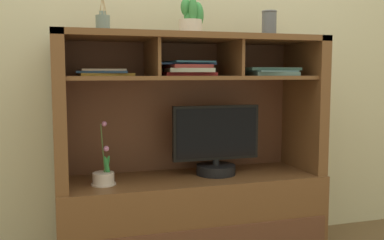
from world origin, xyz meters
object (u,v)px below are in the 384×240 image
object	(u,v)px
media_console	(192,191)
magazine_stack_centre	(104,73)
magazine_stack_right	(269,72)
diffuser_bottle	(103,23)
potted_succulent	(192,20)
tv_monitor	(216,145)
ceramic_vase	(269,24)
magazine_stack_left	(188,69)
potted_orchid	(104,177)

from	to	relation	value
media_console	magazine_stack_centre	bearing A→B (deg)	173.03
magazine_stack_right	diffuser_bottle	bearing A→B (deg)	175.99
potted_succulent	tv_monitor	bearing A→B (deg)	-13.80
tv_monitor	ceramic_vase	xyz separation A→B (m)	(0.32, 0.03, 0.66)
media_console	magazine_stack_right	bearing A→B (deg)	-9.61
magazine_stack_left	diffuser_bottle	world-z (taller)	diffuser_bottle
potted_orchid	magazine_stack_left	world-z (taller)	magazine_stack_left
magazine_stack_right	potted_succulent	xyz separation A→B (m)	(-0.41, 0.09, 0.27)
tv_monitor	magazine_stack_left	world-z (taller)	magazine_stack_left
tv_monitor	diffuser_bottle	bearing A→B (deg)	179.99
potted_orchid	diffuser_bottle	size ratio (longest dim) A/B	1.11
magazine_stack_centre	diffuser_bottle	distance (m)	0.25
magazine_stack_left	ceramic_vase	xyz separation A→B (m)	(0.48, 0.01, 0.25)
magazine_stack_left	ceramic_vase	bearing A→B (deg)	1.29
potted_orchid	magazine_stack_left	bearing A→B (deg)	8.05
magazine_stack_right	potted_succulent	bearing A→B (deg)	167.23
magazine_stack_left	ceramic_vase	world-z (taller)	ceramic_vase
magazine_stack_left	magazine_stack_right	distance (m)	0.44
magazine_stack_left	magazine_stack_centre	bearing A→B (deg)	173.74
magazine_stack_centre	ceramic_vase	xyz separation A→B (m)	(0.91, -0.04, 0.27)
media_console	tv_monitor	world-z (taller)	media_console
ceramic_vase	tv_monitor	bearing A→B (deg)	-175.00
media_console	magazine_stack_centre	xyz separation A→B (m)	(-0.45, 0.06, 0.64)
magazine_stack_centre	ceramic_vase	bearing A→B (deg)	-2.32
media_console	potted_succulent	distance (m)	0.92
magazine_stack_left	magazine_stack_centre	xyz separation A→B (m)	(-0.43, 0.05, -0.02)
tv_monitor	magazine_stack_right	bearing A→B (deg)	-12.29
potted_orchid	potted_succulent	bearing A→B (deg)	9.31
magazine_stack_centre	potted_succulent	bearing A→B (deg)	-4.10
media_console	tv_monitor	size ratio (longest dim) A/B	2.89
tv_monitor	potted_succulent	bearing A→B (deg)	166.20
potted_orchid	ceramic_vase	world-z (taller)	ceramic_vase
magazine_stack_left	ceramic_vase	distance (m)	0.54
tv_monitor	magazine_stack_left	distance (m)	0.44
potted_orchid	magazine_stack_right	bearing A→B (deg)	-0.91
magazine_stack_centre	magazine_stack_right	bearing A→B (deg)	-8.24
tv_monitor	potted_succulent	distance (m)	0.68
magazine_stack_left	magazine_stack_right	xyz separation A→B (m)	(0.44, -0.08, -0.02)
potted_orchid	ceramic_vase	xyz separation A→B (m)	(0.93, 0.08, 0.78)
ceramic_vase	magazine_stack_centre	bearing A→B (deg)	177.68
potted_succulent	ceramic_vase	bearing A→B (deg)	-0.49
magazine_stack_right	ceramic_vase	xyz separation A→B (m)	(0.04, 0.09, 0.26)
diffuser_bottle	potted_succulent	distance (m)	0.47
potted_succulent	ceramic_vase	distance (m)	0.45
magazine_stack_right	media_console	bearing A→B (deg)	170.39
magazine_stack_right	ceramic_vase	world-z (taller)	ceramic_vase
tv_monitor	magazine_stack_right	xyz separation A→B (m)	(0.28, -0.06, 0.40)
media_console	potted_orchid	xyz separation A→B (m)	(-0.47, -0.06, 0.12)
tv_monitor	diffuser_bottle	distance (m)	0.87
tv_monitor	potted_succulent	world-z (taller)	potted_succulent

